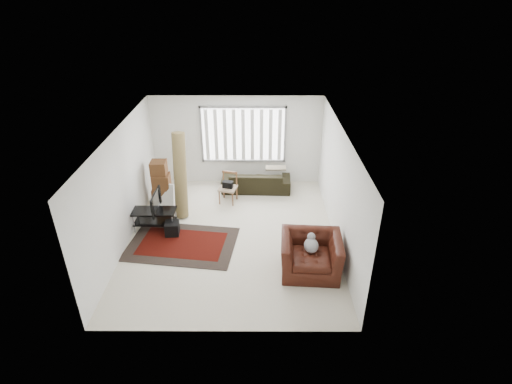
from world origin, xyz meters
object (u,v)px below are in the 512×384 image
sofa (256,178)px  side_chair (228,186)px  moving_boxes (161,184)px  armchair (311,252)px  tv_stand (155,216)px

sofa → side_chair: side_chair is taller
moving_boxes → armchair: moving_boxes is taller
moving_boxes → side_chair: (1.85, 0.07, -0.11)m
tv_stand → side_chair: (1.75, 1.40, 0.09)m
moving_boxes → tv_stand: bearing=-85.8°
sofa → tv_stand: bearing=41.9°
side_chair → sofa: bearing=56.5°
sofa → armchair: bearing=109.5°
tv_stand → moving_boxes: (-0.10, 1.34, 0.20)m
tv_stand → side_chair: side_chair is taller
tv_stand → sofa: size_ratio=0.53×
sofa → side_chair: 1.06m
tv_stand → sofa: 3.30m
moving_boxes → side_chair: size_ratio=1.46×
tv_stand → side_chair: bearing=38.8°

